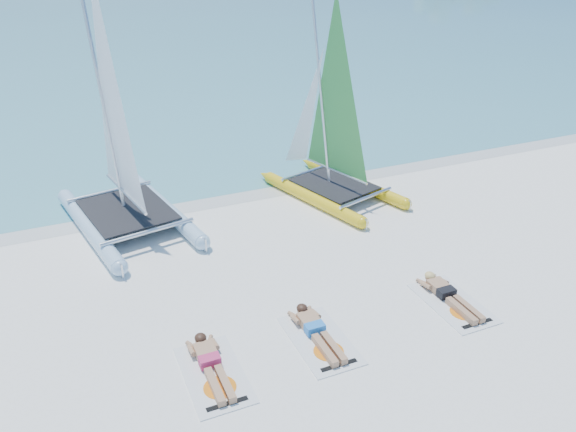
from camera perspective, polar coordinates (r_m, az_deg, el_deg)
name	(u,v)px	position (r m, az deg, el deg)	size (l,w,h in m)	color
ground	(293,299)	(11.81, 0.50, -8.43)	(140.00, 140.00, 0.00)	white
wet_sand_strip	(216,197)	(16.32, -7.33, 1.97)	(140.00, 1.40, 0.01)	silver
catamaran_blue	(117,149)	(14.53, -16.97, 6.57)	(3.31, 5.42, 6.91)	#ABCAE1
catamaran_yellow	(325,130)	(15.94, 3.83, 8.68)	(3.20, 4.74, 5.89)	yellow
towel_a	(214,374)	(10.14, -7.54, -15.66)	(1.00, 1.85, 0.02)	white
sunbather_a	(210,363)	(10.21, -7.89, -14.53)	(0.37, 1.73, 0.26)	tan
towel_b	(320,340)	(10.76, 3.27, -12.49)	(1.00, 1.85, 0.02)	white
sunbather_b	(316,330)	(10.82, 2.83, -11.46)	(0.37, 1.73, 0.26)	tan
towel_c	(453,303)	(12.16, 16.38, -8.49)	(1.00, 1.85, 0.02)	white
sunbather_c	(447,294)	(12.21, 15.89, -7.61)	(0.37, 1.73, 0.26)	tan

